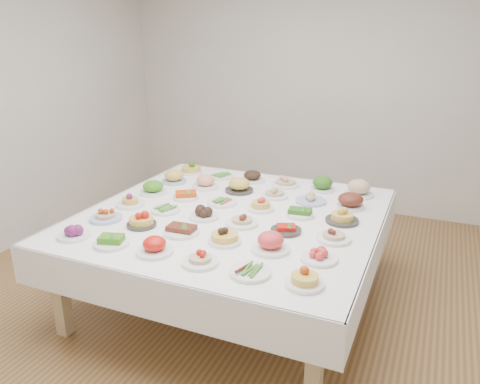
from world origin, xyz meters
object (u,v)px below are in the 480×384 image
at_px(display_table, 232,221).
at_px(dish_18, 153,186).
at_px(dish_35, 359,187).
at_px(dish_0, 74,231).

bearing_deg(display_table, dish_18, 169.04).
xyz_separation_m(display_table, dish_18, (-0.83, 0.16, 0.13)).
bearing_deg(dish_35, display_table, -135.29).
distance_m(display_table, dish_0, 1.17).
bearing_deg(dish_0, display_table, 45.50).
distance_m(dish_18, dish_35, 1.78).
height_order(display_table, dish_18, dish_18).
xyz_separation_m(dish_0, dish_18, (-0.01, 0.99, 0.02)).
xyz_separation_m(display_table, dish_0, (-0.82, -0.83, 0.11)).
bearing_deg(display_table, dish_0, -134.50).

